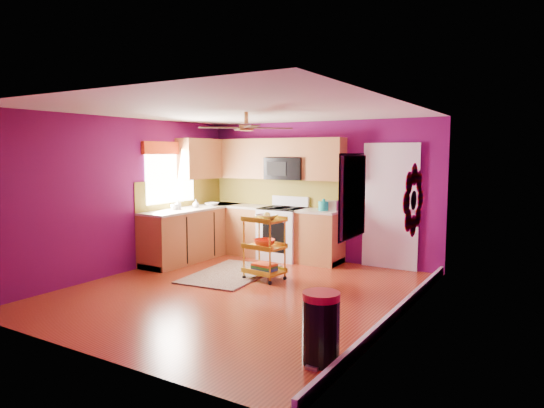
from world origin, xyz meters
The scene contains 18 objects.
ground centered at (0.00, 0.00, 0.00)m, with size 5.00×5.00×0.00m, color maroon.
room_envelope centered at (0.03, 0.00, 1.63)m, with size 4.54×5.04×2.52m.
lower_cabinets centered at (-1.35, 1.82, 0.43)m, with size 2.81×2.31×0.94m.
electric_range centered at (-0.55, 2.17, 0.48)m, with size 0.76×0.66×1.13m.
upper_cabinetry centered at (-1.24, 2.17, 1.80)m, with size 2.80×2.30×1.26m.
left_window centered at (-2.22, 1.05, 1.74)m, with size 0.08×1.35×1.08m.
panel_door centered at (1.35, 2.47, 1.02)m, with size 0.95×0.11×2.15m.
right_wall_art centered at (2.23, -0.34, 1.44)m, with size 0.04×2.74×1.04m.
ceiling_fan centered at (0.00, 0.20, 2.29)m, with size 1.01×1.01×0.26m.
shag_rug centered at (-0.67, 0.72, 0.01)m, with size 1.04×1.70×0.02m, color black.
rolling_cart centered at (-0.04, 0.73, 0.54)m, with size 0.63×0.50×1.05m.
trash_can centered at (1.98, -1.50, 0.33)m, with size 0.37×0.39×0.67m.
teal_kettle centered at (0.27, 2.16, 1.02)m, with size 0.18×0.18×0.21m.
toaster centered at (0.40, 2.23, 1.03)m, with size 0.22×0.15×0.18m, color beige.
soap_bottle_a centered at (-1.99, 0.97, 1.03)m, with size 0.08×0.08×0.18m, color #EA3F72.
soap_bottle_b centered at (-1.92, 1.37, 1.02)m, with size 0.12×0.12×0.15m, color white.
counter_dish centered at (-1.87, 1.77, 0.97)m, with size 0.25×0.25×0.06m, color white.
counter_cup centered at (-2.02, 0.91, 0.99)m, with size 0.13×0.13×0.10m, color white.
Camera 1 is at (3.83, -5.41, 1.93)m, focal length 32.00 mm.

